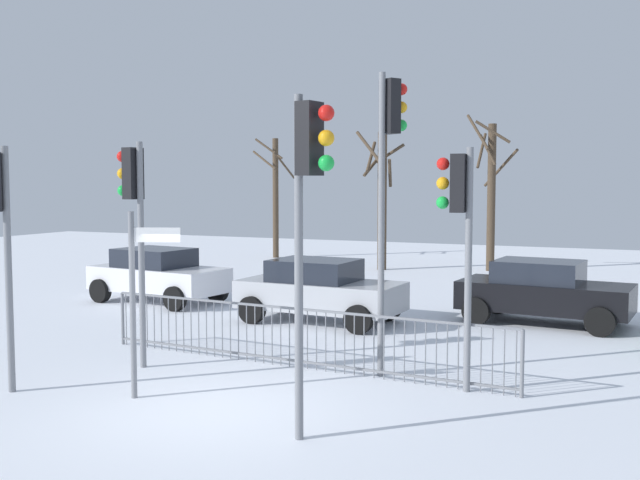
# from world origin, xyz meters

# --- Properties ---
(ground_plane) EXTENTS (60.00, 60.00, 0.00)m
(ground_plane) POSITION_xyz_m (0.00, 0.00, 0.00)
(ground_plane) COLOR white
(traffic_light_foreground_right) EXTENTS (0.43, 0.51, 5.07)m
(traffic_light_foreground_right) POSITION_xyz_m (1.65, 2.93, 3.70)
(traffic_light_foreground_right) COLOR slate
(traffic_light_foreground_right) RESTS_ON ground
(traffic_light_rear_left) EXTENTS (0.57, 0.35, 3.97)m
(traffic_light_rear_left) POSITION_xyz_m (-2.61, 1.69, 2.91)
(traffic_light_rear_left) COLOR slate
(traffic_light_rear_left) RESTS_ON ground
(traffic_light_mid_right) EXTENTS (0.56, 0.36, 4.35)m
(traffic_light_mid_right) POSITION_xyz_m (1.80, -0.59, 3.19)
(traffic_light_mid_right) COLOR slate
(traffic_light_mid_right) RESTS_ON ground
(traffic_light_mid_left) EXTENTS (0.57, 0.33, 3.80)m
(traffic_light_mid_left) POSITION_xyz_m (2.98, 2.44, 2.79)
(traffic_light_mid_left) COLOR slate
(traffic_light_mid_left) RESTS_ON ground
(direction_sign_post) EXTENTS (0.75, 0.32, 2.83)m
(direction_sign_post) POSITION_xyz_m (-1.36, 0.10, 1.60)
(direction_sign_post) COLOR slate
(direction_sign_post) RESTS_ON ground
(pedestrian_guard_railing) EXTENTS (8.03, 0.67, 1.07)m
(pedestrian_guard_railing) POSITION_xyz_m (-0.01, 2.74, 0.55)
(pedestrian_guard_railing) COLOR slate
(pedestrian_guard_railing) RESTS_ON ground
(car_white_far) EXTENTS (3.99, 2.33, 1.47)m
(car_white_far) POSITION_xyz_m (-6.56, 7.75, 0.77)
(car_white_far) COLOR silver
(car_white_far) RESTS_ON ground
(car_silver_mid) EXTENTS (3.88, 2.09, 1.47)m
(car_silver_mid) POSITION_xyz_m (-1.33, 6.83, 0.77)
(car_silver_mid) COLOR #B2B5BA
(car_silver_mid) RESTS_ON ground
(car_black_trailing) EXTENTS (3.95, 2.23, 1.47)m
(car_black_trailing) POSITION_xyz_m (3.50, 8.71, 0.77)
(car_black_trailing) COLOR black
(car_black_trailing) RESTS_ON ground
(bare_tree_left) EXTENTS (1.70, 1.73, 5.18)m
(bare_tree_left) POSITION_xyz_m (-3.45, 17.41, 2.80)
(bare_tree_left) COLOR #473828
(bare_tree_left) RESTS_ON ground
(bare_tree_centre) EXTENTS (1.88, 1.89, 5.78)m
(bare_tree_centre) POSITION_xyz_m (0.35, 18.70, 2.99)
(bare_tree_centre) COLOR #473828
(bare_tree_centre) RESTS_ON ground
(bare_tree_right) EXTENTS (1.68, 1.26, 5.17)m
(bare_tree_right) POSITION_xyz_m (-9.14, 19.84, 2.76)
(bare_tree_right) COLOR #473828
(bare_tree_right) RESTS_ON ground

